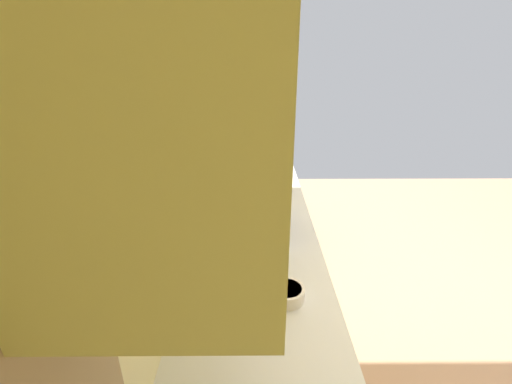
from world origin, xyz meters
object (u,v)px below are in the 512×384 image
oven_range (255,197)px  kettle (273,180)px  bowl (287,293)px  microwave (252,208)px

oven_range → kettle: oven_range is taller
bowl → kettle: kettle is taller
oven_range → microwave: bearing=179.2°
microwave → bowl: size_ratio=3.35×
microwave → kettle: microwave is taller
kettle → bowl: bearing=180.0°
microwave → kettle: (0.56, -0.14, -0.07)m
kettle → microwave: bearing=166.1°
microwave → oven_range: bearing=-0.8°
microwave → bowl: (-0.55, -0.14, -0.10)m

